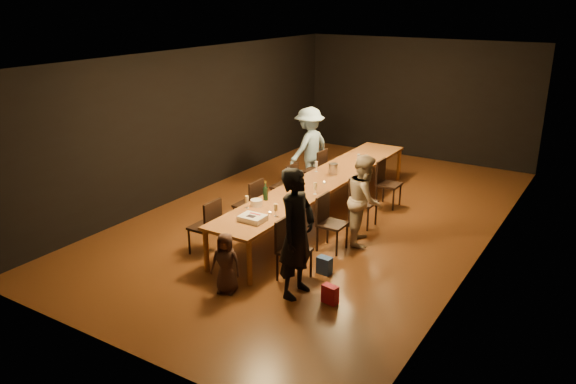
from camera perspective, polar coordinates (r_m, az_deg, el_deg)
The scene contains 30 objects.
ground at distance 10.72m, azimuth 3.42°, elevation -2.50°, with size 10.00×10.00×0.00m, color #4B2D12.
room_shell at distance 10.13m, azimuth 3.66°, elevation 8.47°, with size 6.04×10.04×3.02m.
table at distance 10.48m, azimuth 3.50°, elevation 1.07°, with size 0.90×6.00×0.75m.
chair_right_0 at distance 8.23m, azimuth 0.64°, elevation -5.94°, with size 0.42×0.42×0.93m, color black, non-canonical shape.
chair_right_1 at distance 9.19m, azimuth 4.54°, elevation -3.21°, with size 0.42×0.42×0.93m, color black, non-canonical shape.
chair_right_2 at distance 10.20m, azimuth 7.67°, elevation -0.99°, with size 0.42×0.42×0.93m, color black, non-canonical shape.
chair_right_3 at distance 11.25m, azimuth 10.22°, elevation 0.82°, with size 0.42×0.42×0.93m, color black, non-canonical shape.
chair_left_0 at distance 9.16m, azimuth -8.50°, elevation -3.47°, with size 0.42×0.42×0.93m, color black, non-canonical shape.
chair_left_1 at distance 10.03m, azimuth -4.10°, elevation -1.24°, with size 0.42×0.42×0.93m, color black, non-canonical shape.
chair_left_2 at distance 10.96m, azimuth -0.43°, elevation 0.63°, with size 0.42×0.42×0.93m, color black, non-canonical shape.
chair_left_3 at distance 11.94m, azimuth 2.66°, elevation 2.20°, with size 0.42×0.42×0.93m, color black, non-canonical shape.
woman_birthday at distance 7.65m, azimuth 0.90°, elevation -4.21°, with size 0.67×0.44×1.85m, color black.
woman_tan at distance 9.44m, azimuth 7.79°, elevation -0.75°, with size 0.75×0.58×1.53m, color #C2AE91.
man_blue at distance 12.23m, azimuth 2.16°, elevation 4.58°, with size 1.12×0.65×1.74m, color #9CCBF2.
child at distance 7.96m, azimuth -6.35°, elevation -7.18°, with size 0.43×0.28×0.89m, color #442C26.
gift_bag_red at distance 7.79m, azimuth 4.29°, elevation -10.32°, with size 0.22×0.12×0.26m, color red.
gift_bag_blue at distance 8.55m, azimuth 3.72°, elevation -7.45°, with size 0.21×0.14×0.27m, color #24489C.
birthday_cake at distance 8.52m, azimuth -3.63°, elevation -2.67°, with size 0.38×0.31×0.09m.
plate_stack at distance 9.11m, azimuth -3.23°, elevation -1.11°, with size 0.19×0.19×0.11m, color white.
champagne_bottle at distance 9.33m, azimuth -2.31°, elevation 0.17°, with size 0.08×0.08×0.34m, color black, non-canonical shape.
ice_bucket at distance 10.78m, azimuth 4.63°, elevation 2.39°, with size 0.18×0.18×0.20m, color #B3B2B7.
wineglass_0 at distance 9.01m, azimuth -4.19°, elevation -1.02°, with size 0.06×0.06×0.21m, color beige, non-canonical shape.
wineglass_1 at distance 8.66m, azimuth -1.26°, elevation -1.85°, with size 0.06×0.06×0.21m, color beige, non-canonical shape.
wineglass_2 at distance 9.86m, azimuth 0.31°, elevation 0.85°, with size 0.06×0.06×0.21m, color silver, non-canonical shape.
wineglass_3 at distance 9.63m, azimuth 2.77°, elevation 0.36°, with size 0.06×0.06×0.21m, color beige, non-canonical shape.
wineglass_4 at distance 10.87m, azimuth 2.89°, elevation 2.60°, with size 0.06×0.06×0.21m, color silver, non-canonical shape.
wineglass_5 at distance 11.46m, azimuth 7.18°, elevation 3.34°, with size 0.06×0.06×0.21m, color silver, non-canonical shape.
tealight_near at distance 8.78m, azimuth -1.85°, elevation -2.15°, with size 0.05×0.05×0.03m, color #B2B7B2.
tealight_mid at distance 10.22m, azimuth 3.70°, elevation 0.96°, with size 0.05×0.05×0.03m, color #B2B7B2.
tealight_far at distance 11.83m, azimuth 8.02°, elevation 3.38°, with size 0.05×0.05×0.03m, color #B2B7B2.
Camera 1 is at (4.71, -8.77, 3.98)m, focal length 35.00 mm.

